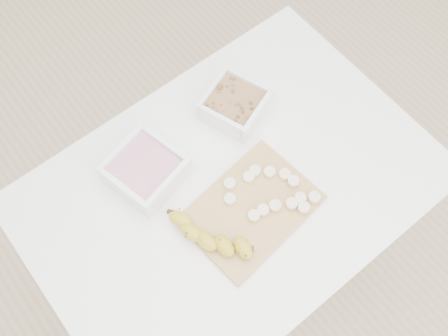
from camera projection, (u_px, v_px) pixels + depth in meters
ground at (229, 261)px, 1.92m from camera, size 3.50×3.50×0.00m
table at (231, 200)px, 1.33m from camera, size 1.00×0.70×0.75m
bowl_yogurt at (146, 170)px, 1.22m from camera, size 0.20×0.20×0.08m
bowl_granola at (235, 104)px, 1.30m from camera, size 0.19×0.19×0.07m
cutting_board at (251, 209)px, 1.21m from camera, size 0.33×0.25×0.01m
banana at (212, 237)px, 1.15m from camera, size 0.11×0.22×0.04m
banana_slices at (272, 192)px, 1.21m from camera, size 0.19×0.19×0.02m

